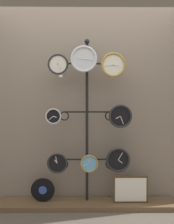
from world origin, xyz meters
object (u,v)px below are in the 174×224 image
object	(u,v)px
clock_middle_right	(120,116)
vinyl_record	(43,190)
clock_bottom_right	(118,160)
picture_frame	(131,189)
clock_bottom_center	(89,164)
clock_middle_left	(53,116)
clock_bottom_left	(57,163)
display_stand	(87,157)
clock_top_left	(58,64)
clock_top_center	(84,59)
clock_top_right	(113,65)

from	to	relation	value
clock_middle_right	vinyl_record	size ratio (longest dim) A/B	0.96
clock_bottom_right	picture_frame	size ratio (longest dim) A/B	0.70
clock_bottom_center	vinyl_record	distance (m)	0.66
clock_middle_left	clock_bottom_left	xyz separation A→B (m)	(0.05, -0.01, -0.57)
clock_middle_left	clock_bottom_left	world-z (taller)	clock_middle_left
clock_bottom_left	vinyl_record	xyz separation A→B (m)	(-0.19, 0.05, -0.35)
display_stand	clock_bottom_left	bearing A→B (deg)	-162.56
clock_top_left	clock_bottom_right	bearing A→B (deg)	1.12
clock_top_center	clock_bottom_left	size ratio (longest dim) A/B	1.28
clock_top_right	clock_bottom_right	distance (m)	1.15
clock_middle_left	clock_bottom_center	size ratio (longest dim) A/B	0.88
clock_bottom_left	clock_bottom_center	distance (m)	0.38
vinyl_record	clock_bottom_right	bearing A→B (deg)	-1.47
display_stand	clock_top_left	size ratio (longest dim) A/B	8.34
vinyl_record	clock_middle_right	bearing A→B (deg)	-2.88
display_stand	clock_bottom_left	distance (m)	0.38
clock_bottom_right	vinyl_record	world-z (taller)	clock_bottom_right
picture_frame	clock_top_right	bearing A→B (deg)	-176.64
clock_bottom_left	picture_frame	xyz separation A→B (m)	(0.89, 0.01, -0.33)
clock_top_center	vinyl_record	bearing A→B (deg)	173.58
clock_bottom_center	picture_frame	distance (m)	0.60
clock_top_right	clock_middle_left	world-z (taller)	clock_top_right
clock_top_right	clock_top_center	bearing A→B (deg)	-179.66
clock_middle_left	clock_bottom_left	distance (m)	0.57
clock_middle_left	clock_bottom_right	size ratio (longest dim) A/B	0.65
clock_bottom_center	clock_middle_left	bearing A→B (deg)	-179.37
clock_bottom_left	clock_bottom_center	size ratio (longest dim) A/B	1.14
display_stand	clock_middle_right	world-z (taller)	display_stand
clock_top_left	clock_bottom_center	xyz separation A→B (m)	(0.37, -0.00, -1.20)
vinyl_record	picture_frame	xyz separation A→B (m)	(1.07, -0.04, 0.02)
clock_top_right	clock_bottom_left	xyz separation A→B (m)	(-0.67, 0.00, -1.18)
clock_top_right	clock_bottom_right	size ratio (longest dim) A/B	0.99
vinyl_record	clock_top_right	bearing A→B (deg)	-3.67
clock_top_center	clock_bottom_center	distance (m)	1.26
clock_bottom_right	picture_frame	xyz separation A→B (m)	(0.15, -0.02, -0.36)
clock_top_left	clock_middle_right	size ratio (longest dim) A/B	0.88
clock_middle_left	clock_bottom_right	world-z (taller)	clock_middle_left
clock_middle_left	vinyl_record	xyz separation A→B (m)	(-0.14, 0.05, -0.91)
clock_top_right	clock_bottom_center	distance (m)	1.22
clock_top_right	clock_middle_left	xyz separation A→B (m)	(-0.72, 0.01, -0.61)
clock_bottom_left	clock_bottom_right	size ratio (longest dim) A/B	0.83
clock_top_left	picture_frame	world-z (taller)	clock_top_left
clock_middle_right	picture_frame	world-z (taller)	clock_middle_right
clock_top_left	picture_frame	distance (m)	1.75
clock_top_left	clock_middle_right	distance (m)	0.97
clock_bottom_center	clock_bottom_right	xyz separation A→B (m)	(0.35, 0.02, 0.04)
clock_top_center	clock_middle_left	size ratio (longest dim) A/B	1.65
clock_top_right	clock_middle_right	world-z (taller)	clock_top_right
clock_top_right	clock_bottom_center	size ratio (longest dim) A/B	1.35
clock_middle_left	vinyl_record	distance (m)	0.92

